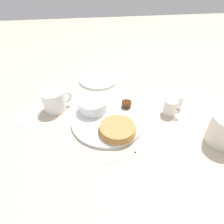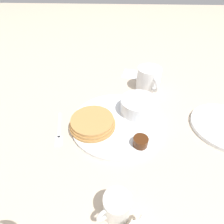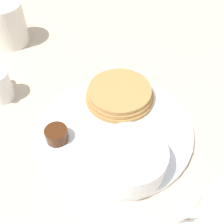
% 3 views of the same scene
% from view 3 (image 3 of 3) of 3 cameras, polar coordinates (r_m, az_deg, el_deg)
% --- Properties ---
extents(ground_plane, '(4.00, 4.00, 0.00)m').
position_cam_3_polar(ground_plane, '(0.54, 1.04, -3.91)').
color(ground_plane, '#C6B299').
extents(plate, '(0.29, 0.29, 0.01)m').
position_cam_3_polar(plate, '(0.54, 1.05, -3.52)').
color(plate, white).
rests_on(plate, ground_plane).
extents(pancake_stack, '(0.14, 0.14, 0.03)m').
position_cam_3_polar(pancake_stack, '(0.57, 1.54, 3.70)').
color(pancake_stack, '#B78447').
rests_on(pancake_stack, plate).
extents(bowl, '(0.12, 0.12, 0.05)m').
position_cam_3_polar(bowl, '(0.46, 3.84, -9.33)').
color(bowl, white).
rests_on(bowl, plate).
extents(syrup_cup, '(0.04, 0.04, 0.03)m').
position_cam_3_polar(syrup_cup, '(0.51, -11.19, -4.52)').
color(syrup_cup, '#47230F').
rests_on(syrup_cup, plate).
extents(butter_ramekin, '(0.05, 0.05, 0.04)m').
position_cam_3_polar(butter_ramekin, '(0.46, 2.45, -12.54)').
color(butter_ramekin, white).
rests_on(butter_ramekin, plate).
extents(fork, '(0.05, 0.14, 0.00)m').
position_cam_3_polar(fork, '(0.66, 2.75, 8.44)').
color(fork, silver).
rests_on(fork, ground_plane).
extents(second_mug, '(0.11, 0.11, 0.10)m').
position_cam_3_polar(second_mug, '(0.78, -20.70, 16.49)').
color(second_mug, silver).
rests_on(second_mug, ground_plane).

